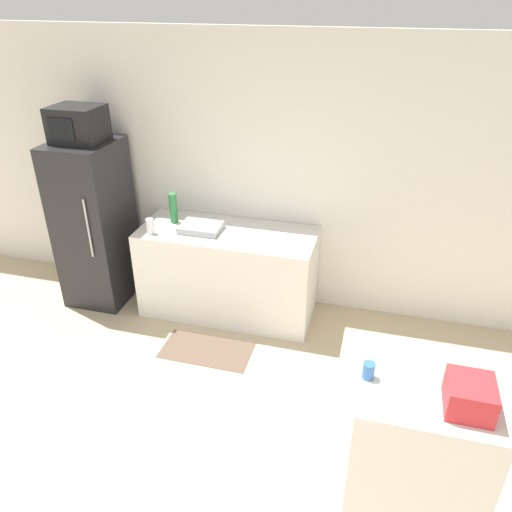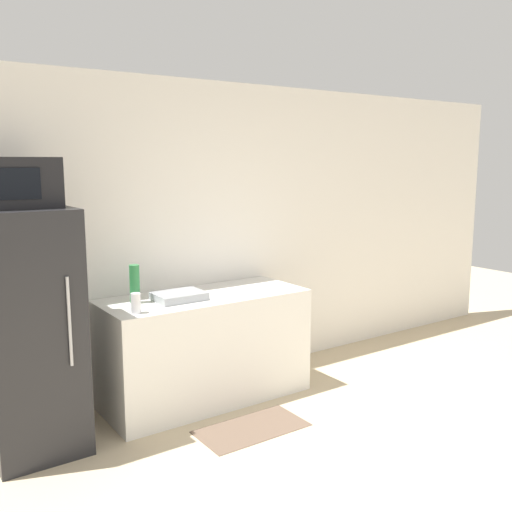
% 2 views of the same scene
% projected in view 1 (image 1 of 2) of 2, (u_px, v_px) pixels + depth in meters
% --- Properties ---
extents(wall_back, '(8.00, 0.06, 2.60)m').
position_uv_depth(wall_back, '(243.00, 175.00, 4.75)').
color(wall_back, white).
rests_on(wall_back, ground_plane).
extents(refrigerator, '(0.58, 0.69, 1.64)m').
position_uv_depth(refrigerator, '(95.00, 224.00, 4.92)').
color(refrigerator, '#232326').
rests_on(refrigerator, ground_plane).
extents(microwave, '(0.44, 0.38, 0.32)m').
position_uv_depth(microwave, '(78.00, 124.00, 4.45)').
color(microwave, black).
rests_on(microwave, refrigerator).
extents(counter, '(1.66, 0.70, 0.87)m').
position_uv_depth(counter, '(228.00, 272.00, 4.85)').
color(counter, silver).
rests_on(counter, ground_plane).
extents(sink_basin, '(0.38, 0.29, 0.06)m').
position_uv_depth(sink_basin, '(201.00, 228.00, 4.64)').
color(sink_basin, '#9EA3A8').
rests_on(sink_basin, counter).
extents(bottle_tall, '(0.08, 0.08, 0.29)m').
position_uv_depth(bottle_tall, '(173.00, 208.00, 4.75)').
color(bottle_tall, '#2D7F42').
rests_on(bottle_tall, counter).
extents(bottle_short, '(0.07, 0.07, 0.14)m').
position_uv_depth(bottle_short, '(150.00, 226.00, 4.57)').
color(bottle_short, silver).
rests_on(bottle_short, counter).
extents(shelf_cabinet, '(0.71, 0.35, 1.10)m').
position_uv_depth(shelf_cabinet, '(414.00, 479.00, 2.69)').
color(shelf_cabinet, white).
rests_on(shelf_cabinet, ground_plane).
extents(basket, '(0.22, 0.23, 0.16)m').
position_uv_depth(basket, '(470.00, 396.00, 2.37)').
color(basket, red).
rests_on(basket, shelf_cabinet).
extents(jar, '(0.06, 0.06, 0.09)m').
position_uv_depth(jar, '(369.00, 371.00, 2.57)').
color(jar, '#336BB2').
rests_on(jar, shelf_cabinet).
extents(kitchen_rug, '(0.81, 0.42, 0.01)m').
position_uv_depth(kitchen_rug, '(207.00, 350.00, 4.48)').
color(kitchen_rug, brown).
rests_on(kitchen_rug, ground_plane).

